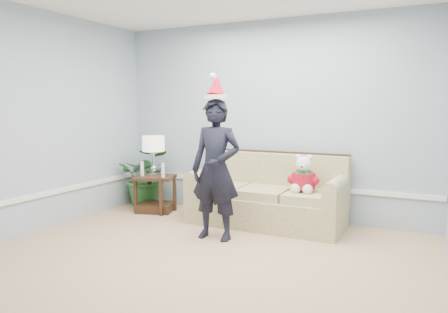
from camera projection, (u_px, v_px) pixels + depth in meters
room_shell at (168, 128)px, 3.79m from camera, size 4.54×5.04×2.74m
wainscot_trim at (143, 193)px, 5.46m from camera, size 4.49×4.99×0.06m
sofa at (267, 199)px, 5.70m from camera, size 1.98×0.85×0.93m
side_table at (155, 198)px, 6.36m from camera, size 0.66×0.61×0.53m
table_lamp at (153, 145)px, 6.32m from camera, size 0.32×0.32×0.58m
candle_pair at (152, 170)px, 6.23m from camera, size 0.42×0.05×0.21m
houseplant at (147, 177)px, 6.73m from camera, size 1.05×1.01×0.89m
man at (216, 170)px, 5.00m from camera, size 0.60×0.41×1.62m
santa_hat at (216, 88)px, 4.90m from camera, size 0.26×0.29×0.30m
teddy_bear at (303, 178)px, 5.35m from camera, size 0.31×0.34×0.47m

